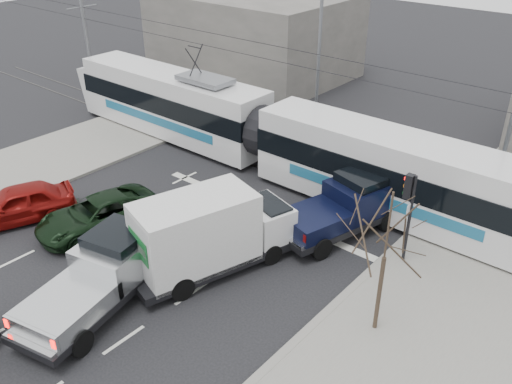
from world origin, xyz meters
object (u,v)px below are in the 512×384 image
Objects in this scene: box_truck at (210,234)px; green_car at (98,214)px; navy_pickup at (347,205)px; tram at (266,133)px; traffic_signal at (409,200)px; silver_pickup at (105,272)px; street_lamp_far at (317,41)px; bare_tree at (388,233)px; red_car at (17,204)px.

box_truck is 5.72m from green_car.
tram is at bearing 174.53° from navy_pickup.
traffic_signal reaches higher than silver_pickup.
box_truck is 1.30× the size of green_car.
street_lamp_far is 1.75× the size of green_car.
traffic_signal is at bearing 105.76° from bare_tree.
street_lamp_far is (-10.66, 9.50, 2.37)m from traffic_signal.
street_lamp_far is at bearing 103.44° from tram.
bare_tree reaches higher than green_car.
box_truck reaches higher than navy_pickup.
box_truck is (5.42, -14.52, -3.55)m from street_lamp_far.
navy_pickup is at bearing 58.93° from red_car.
box_truck is 1.10× the size of navy_pickup.
tram is at bearing 88.43° from green_car.
street_lamp_far is at bearing 131.12° from bare_tree.
silver_pickup is 9.94m from navy_pickup.
bare_tree reaches higher than silver_pickup.
silver_pickup is (-6.79, -8.53, -1.60)m from traffic_signal.
green_car is (-10.81, -6.03, -2.03)m from traffic_signal.
traffic_signal is 7.35m from box_truck.
box_truck reaches higher than silver_pickup.
navy_pickup is 1.27× the size of red_car.
box_truck is (1.55, 3.51, 0.42)m from silver_pickup.
silver_pickup is (-7.92, -4.53, -2.65)m from bare_tree.
tram is 4.01× the size of box_truck.
navy_pickup is 14.03m from red_car.
box_truck reaches higher than green_car.
red_car is at bearing -165.78° from bare_tree.
traffic_signal is at bearing 38.42° from green_car.
tram is 11.76m from silver_pickup.
street_lamp_far reaches higher than silver_pickup.
navy_pickup is (6.29, -2.41, -0.75)m from tram.
bare_tree is at bearing 36.34° from red_car.
street_lamp_far is 1.48× the size of navy_pickup.
bare_tree is 6.82m from box_truck.
traffic_signal is 9.59m from tram.
tram is 4.42× the size of navy_pickup.
green_car is (-1.72, -9.00, -1.23)m from tram.
red_car is (-15.15, -3.84, -2.98)m from bare_tree.
tram is (-10.21, 6.97, -1.85)m from bare_tree.
box_truck is at bearing 53.38° from silver_pickup.
navy_pickup reaches higher than green_car.
traffic_signal is at bearing 60.50° from box_truck.
silver_pickup reaches higher than green_car.
street_lamp_far is 1.35× the size of box_truck.
tram is 9.25m from green_car.
silver_pickup is 1.30× the size of green_car.
navy_pickup is (3.99, 9.10, 0.04)m from silver_pickup.
street_lamp_far is 18.18m from red_car.
red_car is (-3.22, -1.81, 0.10)m from green_car.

